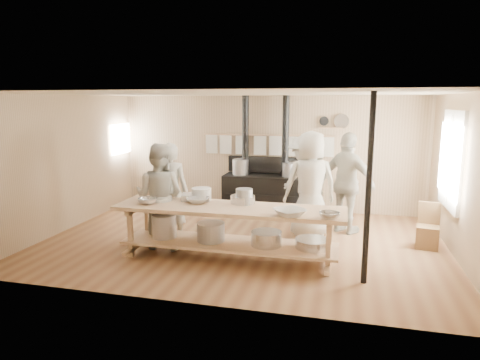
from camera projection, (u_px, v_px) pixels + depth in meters
The scene contains 24 objects.
ground at pixel (242, 241), 7.68m from camera, with size 7.00×7.00×0.00m, color brown.
room_shell at pixel (242, 151), 7.38m from camera, with size 7.00×7.00×7.00m.
window_right at pixel (452, 160), 7.16m from camera, with size 0.09×1.50×1.65m.
left_opening at pixel (121, 139), 10.11m from camera, with size 0.00×0.90×0.90m.
stove at pixel (264, 190), 9.61m from camera, with size 1.90×0.75×2.60m.
towel_rail at pixel (267, 143), 9.69m from camera, with size 3.00×0.04×0.47m.
back_wall_shelf at pixel (334, 123), 9.30m from camera, with size 0.63×0.14×0.32m.
prep_table at pixel (228, 227), 6.73m from camera, with size 3.60×0.90×0.85m.
support_post at pixel (369, 191), 5.67m from camera, with size 0.08×0.08×2.60m, color black.
cook_far_left at pixel (171, 192), 7.64m from camera, with size 0.64×0.42×1.76m, color beige.
cook_left at pixel (159, 196), 7.21m from camera, with size 0.87×0.68×1.79m, color beige.
cook_center at pixel (310, 184), 7.79m from camera, with size 0.96×0.62×1.96m, color beige.
cook_right at pixel (347, 183), 8.01m from camera, with size 1.12×0.47×1.91m, color beige.
cook_by_window at pixel (304, 180), 8.67m from camera, with size 1.16×0.67×1.80m, color beige.
chair at pixel (427, 235), 7.29m from camera, with size 0.42×0.42×0.77m.
bowl_white_a at pixel (197, 200), 6.93m from camera, with size 0.37×0.37×0.09m, color silver.
bowl_steel_a at pixel (148, 201), 6.84m from camera, with size 0.31×0.31×0.10m, color silver.
bowl_white_b at pixel (290, 212), 6.11m from camera, with size 0.43×0.43×0.11m, color silver.
bowl_steel_b at pixel (329, 215), 5.97m from camera, with size 0.29×0.29×0.09m, color silver.
roasting_pan at pixel (196, 197), 7.12m from camera, with size 0.46×0.31×0.10m, color #B2B2B7.
mixing_bowl_large at pixel (243, 199), 6.88m from camera, with size 0.39×0.39×0.13m, color silver.
bucket_galv at pixel (244, 197), 6.81m from camera, with size 0.27×0.27×0.25m, color gray.
deep_bowl_enamel at pixel (201, 194), 7.09m from camera, with size 0.33×0.33×0.20m, color silver.
pitcher at pixel (243, 197), 6.93m from camera, with size 0.12×0.12×0.19m, color silver.
Camera 1 is at (1.72, -7.15, 2.46)m, focal length 32.00 mm.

